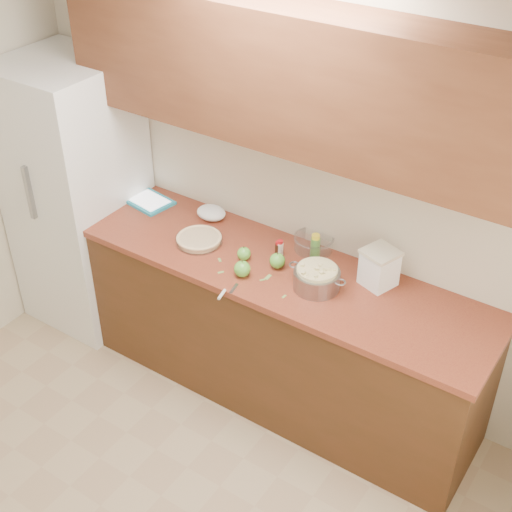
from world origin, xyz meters
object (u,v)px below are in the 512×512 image
Objects in this scene: pie at (199,239)px; flour_canister at (379,267)px; tablet at (149,202)px; colander at (317,278)px.

pie is 1.26× the size of flour_canister.
pie is 1.06m from flour_canister.
flour_canister is at bearing 10.43° from tablet.
colander is at bearing -140.35° from flour_canister.
pie is at bearing -9.63° from tablet.
pie is 0.81× the size of colander.
colander is 1.08× the size of tablet.
flour_canister is 1.58m from tablet.
tablet is (-1.32, 0.18, -0.05)m from colander.
colander is 1.55× the size of flour_canister.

